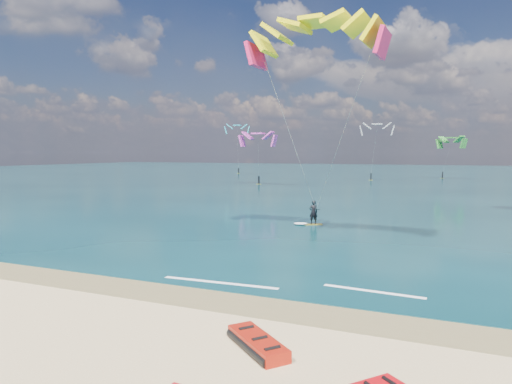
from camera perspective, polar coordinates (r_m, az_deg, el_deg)
ground at (r=53.00m, az=14.06°, el=-1.27°), size 320.00×320.00×0.00m
wet_sand_strip at (r=17.97m, az=-4.89°, el=-13.30°), size 320.00×2.40×0.01m
sea at (r=116.50m, az=18.90°, el=1.95°), size 320.00×200.00×0.04m
packed_kite_mid at (r=13.84m, az=0.20°, el=-19.04°), size 2.79×2.60×0.42m
kitesurfer_main at (r=31.06m, az=7.33°, el=8.62°), size 9.36×9.62×14.85m
shoreline_foam at (r=19.52m, az=3.53°, el=-11.67°), size 10.97×1.83×0.01m
distant_kites at (r=92.11m, az=12.77°, el=4.60°), size 74.21×38.52×12.52m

